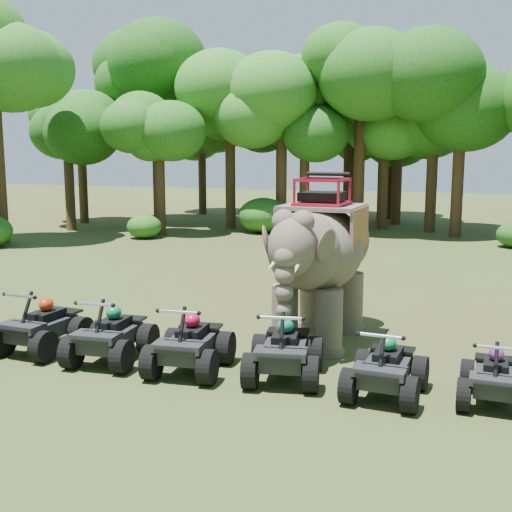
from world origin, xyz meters
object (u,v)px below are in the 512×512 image
(atv_1, at_px, (111,328))
(atv_4, at_px, (386,361))
(atv_0, at_px, (42,319))
(elephant, at_px, (320,259))
(atv_5, at_px, (495,370))
(atv_3, at_px, (284,343))
(atv_2, at_px, (190,337))

(atv_1, distance_m, atv_4, 5.55)
(atv_0, relative_size, atv_1, 1.00)
(elephant, relative_size, atv_0, 2.39)
(atv_1, relative_size, atv_5, 1.17)
(atv_3, bearing_deg, atv_0, 170.49)
(elephant, relative_size, atv_4, 2.56)
(atv_0, xyz_separation_m, atv_2, (3.53, -0.18, 0.00))
(atv_0, height_order, atv_1, atv_0)
(atv_3, bearing_deg, atv_5, -10.17)
(elephant, height_order, atv_5, elephant)
(atv_1, relative_size, atv_2, 1.00)
(atv_3, relative_size, atv_5, 1.18)
(atv_3, distance_m, atv_5, 3.71)
(elephant, distance_m, atv_2, 3.60)
(atv_1, height_order, atv_2, atv_2)
(atv_0, bearing_deg, atv_1, -0.00)
(atv_4, xyz_separation_m, atv_5, (1.79, 0.24, -0.06))
(atv_1, distance_m, atv_5, 7.34)
(atv_2, bearing_deg, atv_5, -3.42)
(atv_4, relative_size, atv_5, 1.10)
(atv_2, height_order, atv_5, atv_2)
(atv_2, bearing_deg, atv_3, 0.85)
(elephant, relative_size, atv_5, 2.81)
(atv_4, height_order, atv_5, atv_4)
(elephant, relative_size, atv_1, 2.40)
(atv_4, bearing_deg, atv_1, -177.53)
(atv_1, bearing_deg, atv_3, -1.45)
(atv_0, distance_m, atv_4, 7.31)
(elephant, xyz_separation_m, atv_1, (-3.69, -2.77, -1.18))
(atv_2, relative_size, atv_4, 1.07)
(atv_1, bearing_deg, atv_4, -5.08)
(atv_0, bearing_deg, atv_5, 3.98)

